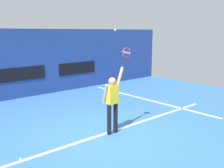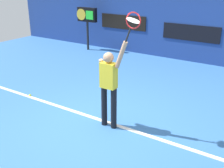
{
  "view_description": "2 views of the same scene",
  "coord_description": "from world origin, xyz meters",
  "px_view_note": "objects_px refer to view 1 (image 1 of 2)",
  "views": [
    {
      "loc": [
        -4.6,
        -5.48,
        2.98
      ],
      "look_at": [
        0.62,
        0.48,
        1.39
      ],
      "focal_mm": 41.88,
      "sensor_mm": 36.0,
      "label": 1
    },
    {
      "loc": [
        3.37,
        -4.51,
        3.15
      ],
      "look_at": [
        0.31,
        0.1,
        1.0
      ],
      "focal_mm": 45.09,
      "sensor_mm": 36.0,
      "label": 2
    }
  ],
  "objects_px": {
    "tennis_player": "(112,100)",
    "tennis_ball": "(115,30)",
    "tennis_racket": "(126,54)",
    "spare_ball": "(21,159)"
  },
  "relations": [
    {
      "from": "tennis_player",
      "to": "tennis_ball",
      "type": "distance_m",
      "value": 2.02
    },
    {
      "from": "tennis_player",
      "to": "tennis_ball",
      "type": "xyz_separation_m",
      "value": [
        0.04,
        -0.08,
        2.02
      ]
    },
    {
      "from": "tennis_racket",
      "to": "spare_ball",
      "type": "distance_m",
      "value": 4.02
    },
    {
      "from": "tennis_racket",
      "to": "spare_ball",
      "type": "xyz_separation_m",
      "value": [
        -3.28,
        0.14,
        -2.31
      ]
    },
    {
      "from": "tennis_player",
      "to": "tennis_racket",
      "type": "bearing_deg",
      "value": -0.45
    },
    {
      "from": "tennis_player",
      "to": "tennis_racket",
      "type": "distance_m",
      "value": 1.43
    },
    {
      "from": "tennis_racket",
      "to": "spare_ball",
      "type": "relative_size",
      "value": 9.19
    },
    {
      "from": "tennis_racket",
      "to": "tennis_ball",
      "type": "xyz_separation_m",
      "value": [
        -0.49,
        -0.07,
        0.69
      ]
    },
    {
      "from": "tennis_player",
      "to": "tennis_ball",
      "type": "relative_size",
      "value": 28.97
    },
    {
      "from": "tennis_ball",
      "to": "tennis_racket",
      "type": "bearing_deg",
      "value": 8.19
    }
  ]
}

